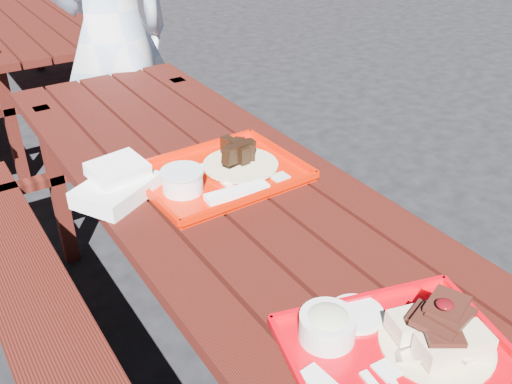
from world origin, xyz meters
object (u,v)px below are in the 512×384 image
far_tray (219,173)px  person (113,37)px  picnic_table_far (18,36)px  near_tray (394,339)px  picnic_table_near (230,242)px

far_tray → person: bearing=83.2°
picnic_table_far → person: size_ratio=1.38×
near_tray → far_tray: 0.81m
picnic_table_far → far_tray: 2.74m
picnic_table_near → picnic_table_far: bearing=90.0°
far_tray → person: person is taller
picnic_table_near → far_tray: size_ratio=4.78×
picnic_table_far → far_tray: size_ratio=4.78×
picnic_table_near → far_tray: (0.01, 0.07, 0.21)m
person → picnic_table_far: bearing=-89.8°
far_tray → person: (0.15, 1.27, 0.10)m
picnic_table_far → far_tray: far_tray is taller
near_tray → picnic_table_near: bearing=86.3°
far_tray → near_tray: bearing=-93.9°
picnic_table_near → picnic_table_far: size_ratio=1.00×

